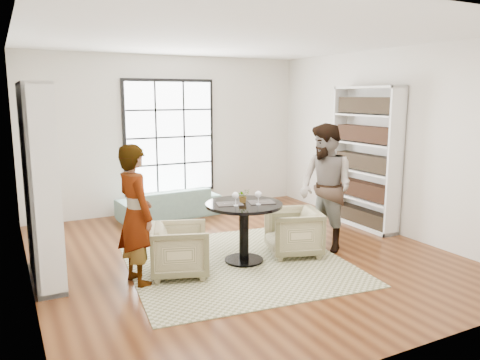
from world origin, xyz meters
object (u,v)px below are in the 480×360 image
sofa (169,203)px  wine_glass_left (236,196)px  armchair_right (293,232)px  person_right (326,188)px  armchair_left (180,250)px  wine_glass_right (258,195)px  flower_centerpiece (243,196)px  pedestal_table (244,220)px  person_left (136,215)px

sofa → wine_glass_left: wine_glass_left is taller
armchair_right → person_right: size_ratio=0.39×
sofa → armchair_left: armchair_left is taller
wine_glass_right → flower_centerpiece: bearing=121.7°
pedestal_table → armchair_right: size_ratio=1.43×
person_right → wine_glass_left: person_right is taller
person_right → wine_glass_right: (-1.19, -0.11, 0.03)m
person_left → wine_glass_left: bearing=-102.4°
wine_glass_left → wine_glass_right: (0.30, -0.08, -0.00)m
flower_centerpiece → person_left: bearing=-177.0°
person_right → wine_glass_right: size_ratio=10.03×
wine_glass_left → armchair_right: bearing=1.8°
wine_glass_right → person_left: bearing=175.7°
flower_centerpiece → armchair_right: bearing=-6.8°
sofa → flower_centerpiece: flower_centerpiece is taller
armchair_right → flower_centerpiece: 0.97m
wine_glass_left → wine_glass_right: same height
person_left → wine_glass_left: person_left is taller
sofa → armchair_right: armchair_right is taller
person_right → flower_centerpiece: 1.32m
pedestal_table → person_left: person_left is taller
armchair_left → wine_glass_left: bearing=-74.1°
sofa → wine_glass_left: (-0.04, -2.86, 0.69)m
pedestal_table → sofa: (-0.12, 2.77, -0.32)m
sofa → person_left: (-1.36, -2.81, 0.58)m
person_right → armchair_left: bearing=-96.1°
sofa → wine_glass_right: 3.02m
pedestal_table → armchair_right: bearing=-3.9°
sofa → wine_glass_left: bearing=85.1°
pedestal_table → sofa: size_ratio=0.56×
wine_glass_right → flower_centerpiece: 0.24m
pedestal_table → armchair_left: 0.97m
armchair_left → person_left: size_ratio=0.42×
sofa → flower_centerpiece: 2.81m
armchair_right → armchair_left: bearing=-72.2°
flower_centerpiece → armchair_left: bearing=-175.2°
sofa → person_left: 3.18m
wine_glass_left → person_right: bearing=1.1°
person_left → flower_centerpiece: bearing=-97.6°
pedestal_table → flower_centerpiece: size_ratio=5.52×
armchair_left → wine_glass_right: wine_glass_right is taller
flower_centerpiece → person_right: bearing=-3.9°
person_left → flower_centerpiece: person_left is taller
sofa → flower_centerpiece: bearing=88.7°
wine_glass_left → flower_centerpiece: bearing=34.6°
pedestal_table → person_right: person_right is taller
armchair_left → wine_glass_right: bearing=-77.5°
sofa → armchair_left: bearing=69.9°
armchair_left → person_right: size_ratio=0.39×
wine_glass_right → armchair_left: bearing=173.5°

